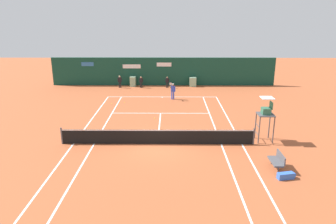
{
  "coord_description": "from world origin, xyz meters",
  "views": [
    {
      "loc": [
        0.79,
        -18.45,
        7.89
      ],
      "look_at": [
        0.62,
        4.18,
        0.8
      ],
      "focal_mm": 33.98,
      "sensor_mm": 36.0,
      "label": 1
    }
  ],
  "objects_px": {
    "player_on_baseline": "(173,90)",
    "player_bench": "(277,160)",
    "equipment_bag": "(287,176)",
    "ball_kid_left_post": "(141,81)",
    "ball_kid_centre_post": "(120,81)",
    "tennis_ball_mid_court": "(155,118)",
    "umpire_chair": "(266,113)",
    "tennis_ball_by_sideline": "(112,104)",
    "ball_kid_right_post": "(167,81)",
    "tennis_ball_near_service_line": "(125,102)"
  },
  "relations": [
    {
      "from": "player_bench",
      "to": "equipment_bag",
      "type": "distance_m",
      "value": 1.12
    },
    {
      "from": "ball_kid_centre_post",
      "to": "tennis_ball_by_sideline",
      "type": "relative_size",
      "value": 19.62
    },
    {
      "from": "player_on_baseline",
      "to": "ball_kid_left_post",
      "type": "relative_size",
      "value": 1.41
    },
    {
      "from": "ball_kid_left_post",
      "to": "ball_kid_centre_post",
      "type": "xyz_separation_m",
      "value": [
        -2.33,
        -0.0,
        0.05
      ]
    },
    {
      "from": "ball_kid_centre_post",
      "to": "ball_kid_left_post",
      "type": "bearing_deg",
      "value": 168.73
    },
    {
      "from": "player_bench",
      "to": "ball_kid_centre_post",
      "type": "height_order",
      "value": "ball_kid_centre_post"
    },
    {
      "from": "tennis_ball_by_sideline",
      "to": "tennis_ball_mid_court",
      "type": "relative_size",
      "value": 1.0
    },
    {
      "from": "ball_kid_centre_post",
      "to": "player_on_baseline",
      "type": "bearing_deg",
      "value": 128.31
    },
    {
      "from": "player_on_baseline",
      "to": "ball_kid_centre_post",
      "type": "bearing_deg",
      "value": -42.21
    },
    {
      "from": "ball_kid_right_post",
      "to": "tennis_ball_by_sideline",
      "type": "relative_size",
      "value": 18.13
    },
    {
      "from": "ball_kid_left_post",
      "to": "tennis_ball_mid_court",
      "type": "relative_size",
      "value": 18.34
    },
    {
      "from": "player_bench",
      "to": "tennis_ball_mid_court",
      "type": "xyz_separation_m",
      "value": [
        -6.84,
        8.29,
        -0.47
      ]
    },
    {
      "from": "umpire_chair",
      "to": "tennis_ball_mid_court",
      "type": "height_order",
      "value": "umpire_chair"
    },
    {
      "from": "player_on_baseline",
      "to": "ball_kid_left_post",
      "type": "bearing_deg",
      "value": -56.81
    },
    {
      "from": "ball_kid_left_post",
      "to": "tennis_ball_mid_court",
      "type": "xyz_separation_m",
      "value": [
        2.0,
        -10.67,
        -0.68
      ]
    },
    {
      "from": "umpire_chair",
      "to": "ball_kid_left_post",
      "type": "distance_m",
      "value": 17.73
    },
    {
      "from": "equipment_bag",
      "to": "player_on_baseline",
      "type": "distance_m",
      "value": 16.12
    },
    {
      "from": "player_bench",
      "to": "ball_kid_centre_post",
      "type": "bearing_deg",
      "value": 30.5
    },
    {
      "from": "equipment_bag",
      "to": "tennis_ball_mid_court",
      "type": "height_order",
      "value": "equipment_bag"
    },
    {
      "from": "umpire_chair",
      "to": "ball_kid_centre_post",
      "type": "height_order",
      "value": "umpire_chair"
    },
    {
      "from": "player_on_baseline",
      "to": "tennis_ball_mid_court",
      "type": "relative_size",
      "value": 25.92
    },
    {
      "from": "equipment_bag",
      "to": "player_bench",
      "type": "bearing_deg",
      "value": 100.42
    },
    {
      "from": "ball_kid_right_post",
      "to": "tennis_ball_mid_court",
      "type": "relative_size",
      "value": 18.13
    },
    {
      "from": "player_bench",
      "to": "tennis_ball_mid_court",
      "type": "relative_size",
      "value": 18.53
    },
    {
      "from": "ball_kid_right_post",
      "to": "tennis_ball_by_sideline",
      "type": "distance_m",
      "value": 8.31
    },
    {
      "from": "ball_kid_right_post",
      "to": "tennis_ball_mid_court",
      "type": "xyz_separation_m",
      "value": [
        -0.87,
        -10.67,
        -0.68
      ]
    },
    {
      "from": "ball_kid_right_post",
      "to": "player_on_baseline",
      "type": "bearing_deg",
      "value": 102.2
    },
    {
      "from": "ball_kid_centre_post",
      "to": "ball_kid_right_post",
      "type": "xyz_separation_m",
      "value": [
        5.2,
        0.0,
        -0.06
      ]
    },
    {
      "from": "player_bench",
      "to": "ball_kid_left_post",
      "type": "distance_m",
      "value": 20.92
    },
    {
      "from": "umpire_chair",
      "to": "ball_kid_right_post",
      "type": "relative_size",
      "value": 2.33
    },
    {
      "from": "umpire_chair",
      "to": "tennis_ball_near_service_line",
      "type": "xyz_separation_m",
      "value": [
        -10.2,
        8.97,
        -1.86
      ]
    },
    {
      "from": "umpire_chair",
      "to": "equipment_bag",
      "type": "relative_size",
      "value": 2.93
    },
    {
      "from": "player_on_baseline",
      "to": "tennis_ball_mid_court",
      "type": "distance_m",
      "value": 6.0
    },
    {
      "from": "player_bench",
      "to": "tennis_ball_by_sideline",
      "type": "relative_size",
      "value": 18.53
    },
    {
      "from": "ball_kid_centre_post",
      "to": "tennis_ball_mid_court",
      "type": "height_order",
      "value": "ball_kid_centre_post"
    },
    {
      "from": "player_bench",
      "to": "ball_kid_right_post",
      "type": "height_order",
      "value": "ball_kid_right_post"
    },
    {
      "from": "ball_kid_centre_post",
      "to": "tennis_ball_mid_court",
      "type": "distance_m",
      "value": 11.54
    },
    {
      "from": "umpire_chair",
      "to": "equipment_bag",
      "type": "height_order",
      "value": "umpire_chair"
    },
    {
      "from": "ball_kid_left_post",
      "to": "ball_kid_right_post",
      "type": "xyz_separation_m",
      "value": [
        2.87,
        -0.0,
        -0.01
      ]
    },
    {
      "from": "equipment_bag",
      "to": "ball_kid_left_post",
      "type": "height_order",
      "value": "ball_kid_left_post"
    },
    {
      "from": "tennis_ball_mid_court",
      "to": "tennis_ball_near_service_line",
      "type": "distance_m",
      "value": 5.43
    },
    {
      "from": "player_on_baseline",
      "to": "ball_kid_centre_post",
      "type": "height_order",
      "value": "player_on_baseline"
    },
    {
      "from": "umpire_chair",
      "to": "equipment_bag",
      "type": "bearing_deg",
      "value": 177.79
    },
    {
      "from": "tennis_ball_by_sideline",
      "to": "ball_kid_centre_post",
      "type": "bearing_deg",
      "value": 91.96
    },
    {
      "from": "umpire_chair",
      "to": "player_bench",
      "type": "xyz_separation_m",
      "value": [
        -0.38,
        -3.86,
        -1.38
      ]
    },
    {
      "from": "ball_kid_centre_post",
      "to": "ball_kid_right_post",
      "type": "bearing_deg",
      "value": 168.73
    },
    {
      "from": "tennis_ball_by_sideline",
      "to": "tennis_ball_near_service_line",
      "type": "relative_size",
      "value": 1.0
    },
    {
      "from": "tennis_ball_by_sideline",
      "to": "ball_kid_right_post",
      "type": "bearing_deg",
      "value": 53.13
    },
    {
      "from": "ball_kid_centre_post",
      "to": "tennis_ball_near_service_line",
      "type": "height_order",
      "value": "ball_kid_centre_post"
    },
    {
      "from": "player_on_baseline",
      "to": "player_bench",
      "type": "bearing_deg",
      "value": 109.27
    }
  ]
}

